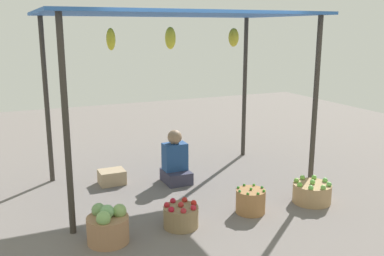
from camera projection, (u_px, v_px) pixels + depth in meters
The scene contains 8 objects.
ground_plane at pixel (178, 185), 6.30m from camera, with size 14.00×14.00×0.00m, color slate.
market_stall_structure at pixel (177, 27), 5.80m from camera, with size 3.57×2.14×2.42m.
vendor_person at pixel (175, 162), 6.35m from camera, with size 0.36×0.44×0.78m.
basket_cabbages at pixel (108, 226), 4.58m from camera, with size 0.44×0.44×0.42m.
basket_red_apples at pixel (181, 216), 4.94m from camera, with size 0.40×0.40×0.30m.
basket_green_chilies at pixel (251, 201), 5.32m from camera, with size 0.36×0.36×0.32m.
basket_green_apples at pixel (312, 193), 5.64m from camera, with size 0.49×0.49×0.31m.
wooden_crate_near_vendor at pixel (112, 177), 6.31m from camera, with size 0.37×0.29×0.20m, color tan.
Camera 1 is at (-2.25, -5.51, 2.23)m, focal length 40.64 mm.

